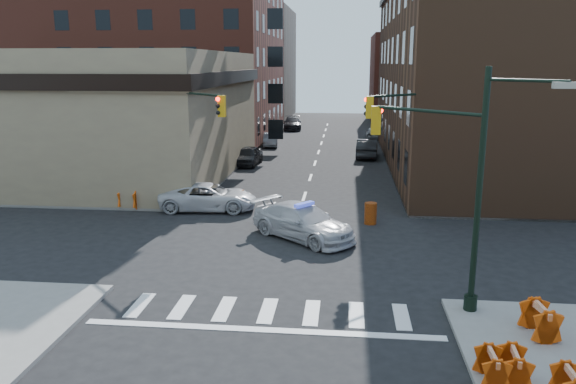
% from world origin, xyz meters
% --- Properties ---
extents(ground, '(140.00, 140.00, 0.00)m').
position_xyz_m(ground, '(0.00, 0.00, 0.00)').
color(ground, black).
rests_on(ground, ground).
extents(sidewalk_nw, '(34.00, 54.50, 0.15)m').
position_xyz_m(sidewalk_nw, '(-23.00, 32.75, 0.07)').
color(sidewalk_nw, gray).
rests_on(sidewalk_nw, ground).
extents(sidewalk_ne, '(34.00, 54.50, 0.15)m').
position_xyz_m(sidewalk_ne, '(23.00, 32.75, 0.07)').
color(sidewalk_ne, gray).
rests_on(sidewalk_ne, ground).
extents(bank_building, '(22.00, 22.00, 9.00)m').
position_xyz_m(bank_building, '(-17.00, 16.50, 4.50)').
color(bank_building, '#8B7C5B').
rests_on(bank_building, ground).
extents(apartment_block, '(25.00, 25.00, 24.00)m').
position_xyz_m(apartment_block, '(-18.50, 40.00, 12.00)').
color(apartment_block, maroon).
rests_on(apartment_block, ground).
extents(commercial_row_ne, '(14.00, 34.00, 14.00)m').
position_xyz_m(commercial_row_ne, '(13.00, 22.50, 7.00)').
color(commercial_row_ne, '#4D301E').
rests_on(commercial_row_ne, ground).
extents(filler_nw, '(20.00, 18.00, 16.00)m').
position_xyz_m(filler_nw, '(-16.00, 62.00, 8.00)').
color(filler_nw, brown).
rests_on(filler_nw, ground).
extents(filler_ne, '(16.00, 16.00, 12.00)m').
position_xyz_m(filler_ne, '(14.00, 58.00, 6.00)').
color(filler_ne, maroon).
rests_on(filler_ne, ground).
extents(signal_pole_se, '(5.40, 5.27, 8.00)m').
position_xyz_m(signal_pole_se, '(6.04, -5.52, 4.61)').
color(signal_pole_se, black).
rests_on(signal_pole_se, sidewalk_se).
extents(signal_pole_nw, '(3.58, 3.67, 8.00)m').
position_xyz_m(signal_pole_nw, '(-5.85, 5.34, 4.34)').
color(signal_pole_nw, black).
rests_on(signal_pole_nw, sidewalk_nw).
extents(signal_pole_ne, '(3.67, 3.58, 8.00)m').
position_xyz_m(signal_pole_ne, '(5.84, 5.35, 4.34)').
color(signal_pole_ne, black).
rests_on(signal_pole_ne, sidewalk_ne).
extents(tree_ne_near, '(3.00, 3.00, 4.85)m').
position_xyz_m(tree_ne_near, '(7.50, 26.00, 3.49)').
color(tree_ne_near, black).
rests_on(tree_ne_near, sidewalk_ne).
extents(tree_ne_far, '(3.00, 3.00, 4.85)m').
position_xyz_m(tree_ne_far, '(7.50, 34.00, 3.49)').
color(tree_ne_far, black).
rests_on(tree_ne_far, sidewalk_ne).
extents(police_car, '(5.76, 5.33, 1.63)m').
position_xyz_m(police_car, '(0.57, 1.42, 0.81)').
color(police_car, '#B9B8BD').
rests_on(police_car, ground).
extents(pickup, '(5.69, 2.96, 1.53)m').
position_xyz_m(pickup, '(-5.22, 6.18, 0.76)').
color(pickup, silver).
rests_on(pickup, ground).
extents(parked_car_wnear, '(2.10, 4.57, 1.52)m').
position_xyz_m(parked_car_wnear, '(-5.44, 20.71, 0.76)').
color(parked_car_wnear, black).
rests_on(parked_car_wnear, ground).
extents(parked_car_wfar, '(1.83, 4.17, 1.33)m').
position_xyz_m(parked_car_wfar, '(-4.99, 31.35, 0.67)').
color(parked_car_wfar, gray).
rests_on(parked_car_wfar, ground).
extents(parked_car_wdeep, '(2.68, 5.56, 1.56)m').
position_xyz_m(parked_car_wdeep, '(-4.20, 45.98, 0.78)').
color(parked_car_wdeep, black).
rests_on(parked_car_wdeep, ground).
extents(parked_car_enear, '(2.07, 5.10, 1.65)m').
position_xyz_m(parked_car_enear, '(4.42, 25.44, 0.82)').
color(parked_car_enear, black).
rests_on(parked_car_enear, ground).
extents(parked_car_efar, '(1.62, 3.79, 1.28)m').
position_xyz_m(parked_car_efar, '(5.50, 38.23, 0.64)').
color(parked_car_efar, gray).
rests_on(parked_car_efar, ground).
extents(pedestrian_a, '(0.83, 0.66, 2.01)m').
position_xyz_m(pedestrian_a, '(-7.92, 8.50, 1.15)').
color(pedestrian_a, black).
rests_on(pedestrian_a, sidewalk_nw).
extents(pedestrian_b, '(1.00, 0.93, 1.65)m').
position_xyz_m(pedestrian_b, '(-12.51, 9.00, 0.98)').
color(pedestrian_b, black).
rests_on(pedestrian_b, sidewalk_nw).
extents(pedestrian_c, '(1.04, 0.87, 1.67)m').
position_xyz_m(pedestrian_c, '(-10.56, 7.97, 0.99)').
color(pedestrian_c, '#212632').
rests_on(pedestrian_c, sidewalk_nw).
extents(barrel_road, '(0.64, 0.64, 1.13)m').
position_xyz_m(barrel_road, '(3.89, 4.24, 0.57)').
color(barrel_road, orange).
rests_on(barrel_road, ground).
extents(barrel_bank, '(0.67, 0.67, 0.97)m').
position_xyz_m(barrel_bank, '(-3.60, 7.22, 0.48)').
color(barrel_bank, '#CA5D09').
rests_on(barrel_bank, ground).
extents(barricade_se_a, '(0.88, 1.38, 0.96)m').
position_xyz_m(barricade_se_a, '(8.50, -7.93, 0.63)').
color(barricade_se_a, '#C95709').
rests_on(barricade_se_a, sidewalk_se).
extents(barricade_se_b, '(0.75, 1.36, 0.99)m').
position_xyz_m(barricade_se_b, '(8.50, -8.01, 0.65)').
color(barricade_se_b, '#C93A09').
rests_on(barricade_se_b, sidewalk_se).
extents(barricade_se_c, '(0.67, 1.21, 0.87)m').
position_xyz_m(barricade_se_c, '(6.98, -10.70, 0.59)').
color(barricade_se_c, '#E94C0A').
rests_on(barricade_se_c, sidewalk_se).
extents(barricade_se_d, '(0.59, 1.15, 0.85)m').
position_xyz_m(barricade_se_d, '(6.40, -10.78, 0.58)').
color(barricade_se_d, '#DB540A').
rests_on(barricade_se_d, sidewalk_se).
extents(barricade_nw_a, '(1.25, 0.83, 0.86)m').
position_xyz_m(barricade_nw_a, '(-7.47, 8.00, 0.58)').
color(barricade_nw_a, orange).
rests_on(barricade_nw_a, sidewalk_nw).
extents(barricade_nw_b, '(1.37, 0.83, 0.96)m').
position_xyz_m(barricade_nw_b, '(-9.71, 5.70, 0.63)').
color(barricade_nw_b, '#E93E0A').
rests_on(barricade_nw_b, sidewalk_nw).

